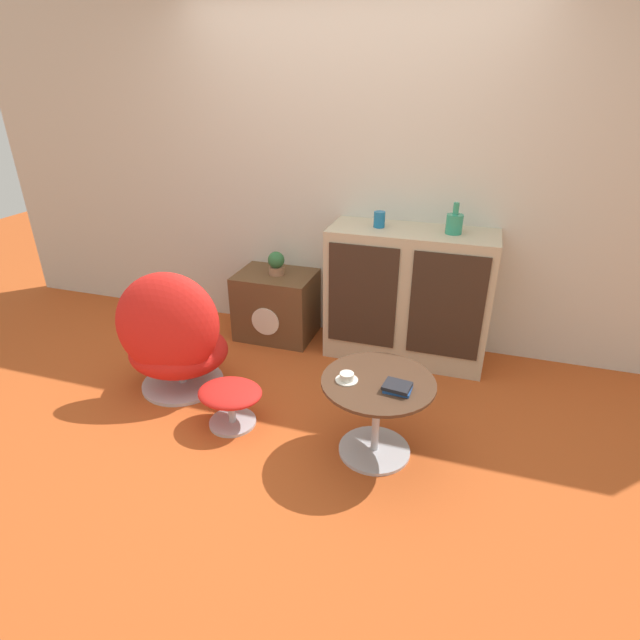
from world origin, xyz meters
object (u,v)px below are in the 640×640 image
vase_leftmost (379,219)px  book_stack (398,387)px  egg_chair (174,339)px  teacup (347,378)px  coffee_table (377,406)px  potted_plant (276,263)px  tv_console (276,305)px  sideboard (408,296)px  ottoman (230,397)px  vase_inner_left (454,223)px

vase_leftmost → book_stack: vase_leftmost is taller
egg_chair → teacup: egg_chair is taller
coffee_table → potted_plant: potted_plant is taller
vase_leftmost → tv_console: bearing=-180.0°
sideboard → vase_leftmost: 0.60m
ottoman → potted_plant: size_ratio=2.17×
sideboard → vase_leftmost: (-0.25, 0.00, 0.55)m
ottoman → vase_leftmost: 1.60m
sideboard → teacup: 1.24m
ottoman → vase_leftmost: vase_leftmost is taller
ottoman → coffee_table: size_ratio=0.64×
coffee_table → teacup: teacup is taller
tv_console → ottoman: 1.22m
tv_console → teacup: size_ratio=4.99×
vase_inner_left → book_stack: vase_inner_left is taller
coffee_table → sideboard: bearing=91.3°
vase_leftmost → vase_inner_left: (0.52, 0.00, 0.02)m
vase_leftmost → book_stack: bearing=-72.8°
vase_inner_left → book_stack: size_ratio=1.39×
sideboard → vase_inner_left: size_ratio=5.57×
sideboard → vase_leftmost: size_ratio=10.53×
sideboard → egg_chair: 1.70m
vase_leftmost → potted_plant: (-0.81, 0.00, -0.41)m
ottoman → vase_inner_left: 1.88m
potted_plant → ottoman: bearing=-81.7°
tv_console → vase_leftmost: bearing=0.0°
tv_console → vase_inner_left: 1.56m
egg_chair → coffee_table: bearing=-8.7°
teacup → book_stack: size_ratio=0.81×
teacup → sideboard: bearing=83.7°
egg_chair → ottoman: 0.61m
tv_console → coffee_table: size_ratio=0.99×
sideboard → book_stack: sideboard is taller
coffee_table → book_stack: size_ratio=4.08×
teacup → book_stack: bearing=-1.9°
ottoman → book_stack: book_stack is taller
ottoman → vase_leftmost: size_ratio=3.58×
sideboard → coffee_table: 1.20m
tv_console → coffee_table: (1.09, -1.19, 0.05)m
tv_console → ottoman: (0.19, -1.20, -0.07)m
ottoman → potted_plant: potted_plant is taller
ottoman → sideboard: bearing=53.9°
vase_inner_left → book_stack: bearing=-96.0°
ottoman → book_stack: size_ratio=2.63×
tv_console → teacup: bearing=-53.1°
egg_chair → potted_plant: (0.35, 0.97, 0.24)m
vase_leftmost → potted_plant: 0.91m
egg_chair → tv_console: bearing=71.0°
ottoman → book_stack: bearing=-2.3°
coffee_table → potted_plant: size_ratio=3.37×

